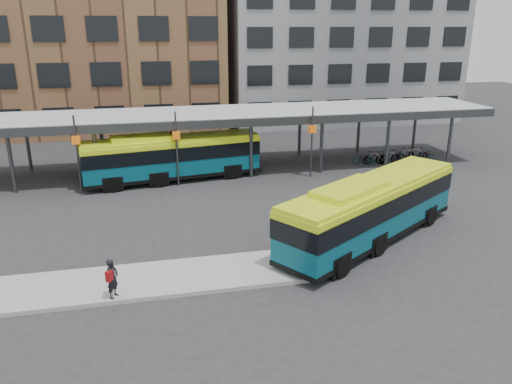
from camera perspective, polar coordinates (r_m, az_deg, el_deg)
ground at (r=24.16m, az=0.12°, el=-5.60°), size 120.00×120.00×0.00m
boarding_island at (r=20.93m, az=-13.02°, el=-9.88°), size 14.00×3.00×0.18m
canopy at (r=35.21m, az=-4.71°, el=8.70°), size 40.00×6.53×4.80m
building_brick at (r=53.74m, az=-19.28°, el=18.75°), size 26.00×14.00×22.00m
building_grey at (r=57.44m, az=9.03°, el=18.43°), size 24.00×14.00×20.00m
bus_front at (r=24.21m, az=13.05°, el=-1.80°), size 11.10×8.39×3.20m
bus_rear at (r=33.49m, az=-9.65°, el=4.05°), size 11.79×4.15×3.19m
pedestrian at (r=19.50m, az=-16.10°, el=-9.46°), size 0.60×0.67×1.55m
bike_rack at (r=39.19m, az=15.39°, el=3.96°), size 6.62×1.51×1.04m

